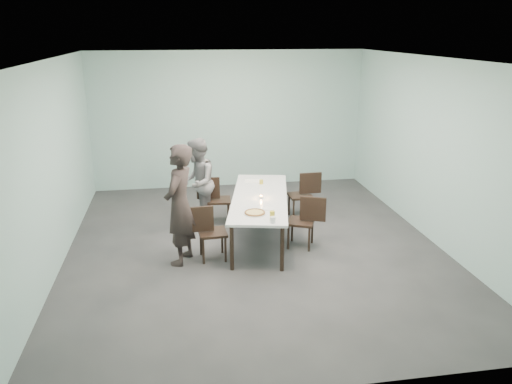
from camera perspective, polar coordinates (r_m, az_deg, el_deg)
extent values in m
plane|color=#333335|center=(8.28, -0.19, -6.24)|extent=(7.00, 7.00, 0.00)
cube|color=#9CC5C1|center=(11.18, -3.09, 8.21)|extent=(6.00, 0.02, 3.00)
cube|color=#9CC5C1|center=(4.55, 6.89, -6.89)|extent=(6.00, 0.02, 3.00)
cube|color=#9CC5C1|center=(7.90, -22.25, 2.72)|extent=(0.02, 7.00, 3.00)
cube|color=#9CC5C1|center=(8.76, 19.62, 4.43)|extent=(0.02, 7.00, 3.00)
cube|color=white|center=(7.56, -0.21, 14.97)|extent=(6.00, 7.00, 0.02)
cube|color=white|center=(8.35, 0.43, -0.63)|extent=(1.41, 2.73, 0.04)
cylinder|color=black|center=(7.38, -2.78, -6.39)|extent=(0.06, 0.06, 0.71)
cylinder|color=black|center=(9.65, -1.53, -0.39)|extent=(0.06, 0.06, 0.71)
cylinder|color=black|center=(7.35, 3.01, -6.49)|extent=(0.06, 0.06, 0.71)
cylinder|color=black|center=(9.63, 2.87, -0.45)|extent=(0.06, 0.06, 0.71)
cube|color=black|center=(7.73, -4.98, -4.65)|extent=(0.44, 0.44, 0.04)
cube|color=black|center=(7.62, -6.44, -3.10)|extent=(0.42, 0.06, 0.40)
cylinder|color=black|center=(7.65, -6.03, -6.79)|extent=(0.04, 0.04, 0.41)
cylinder|color=black|center=(7.96, -6.32, -5.78)|extent=(0.04, 0.04, 0.41)
cylinder|color=black|center=(7.69, -3.50, -6.58)|extent=(0.04, 0.04, 0.41)
cylinder|color=black|center=(8.00, -3.89, -5.59)|extent=(0.04, 0.04, 0.41)
cube|color=black|center=(9.16, -4.25, -0.95)|extent=(0.45, 0.45, 0.04)
cube|color=black|center=(9.09, -5.48, 0.45)|extent=(0.42, 0.07, 0.40)
cylinder|color=black|center=(9.08, -5.28, -2.67)|extent=(0.04, 0.04, 0.41)
cylinder|color=black|center=(9.40, -5.27, -1.94)|extent=(0.04, 0.04, 0.41)
cylinder|color=black|center=(9.08, -3.13, -2.61)|extent=(0.04, 0.04, 0.41)
cylinder|color=black|center=(9.40, -3.20, -1.88)|extent=(0.04, 0.04, 0.41)
cube|color=black|center=(8.16, 5.15, -3.40)|extent=(0.55, 0.55, 0.04)
cube|color=black|center=(8.05, 6.53, -1.93)|extent=(0.40, 0.21, 0.40)
cylinder|color=black|center=(8.38, 6.45, -4.52)|extent=(0.04, 0.04, 0.41)
cylinder|color=black|center=(8.07, 6.10, -5.42)|extent=(0.04, 0.04, 0.41)
cylinder|color=black|center=(8.43, 4.16, -4.31)|extent=(0.04, 0.04, 0.41)
cylinder|color=black|center=(8.12, 3.72, -5.20)|extent=(0.04, 0.04, 0.41)
cube|color=black|center=(9.42, 5.09, -0.43)|extent=(0.43, 0.43, 0.04)
cube|color=black|center=(9.40, 6.24, 1.03)|extent=(0.42, 0.05, 0.40)
cylinder|color=black|center=(9.69, 5.74, -1.32)|extent=(0.04, 0.04, 0.41)
cylinder|color=black|center=(9.39, 6.33, -1.99)|extent=(0.04, 0.04, 0.41)
cylinder|color=black|center=(9.61, 3.80, -1.45)|extent=(0.04, 0.04, 0.41)
cylinder|color=black|center=(9.30, 4.33, -2.14)|extent=(0.04, 0.04, 0.41)
imported|color=black|center=(7.51, -8.72, -1.47)|extent=(0.67, 0.79, 1.85)
imported|color=slate|center=(8.99, -6.68, 1.08)|extent=(0.73, 0.87, 1.60)
cylinder|color=white|center=(7.56, -0.14, -2.48)|extent=(0.34, 0.34, 0.01)
cylinder|color=#E1C580|center=(7.55, -0.14, -2.38)|extent=(0.30, 0.30, 0.01)
torus|color=brown|center=(7.55, -0.14, -2.35)|extent=(0.32, 0.32, 0.03)
cylinder|color=white|center=(7.76, 1.41, -1.92)|extent=(0.18, 0.18, 0.01)
cylinder|color=gold|center=(7.26, 1.87, -2.77)|extent=(0.08, 0.08, 0.15)
cylinder|color=silver|center=(7.21, 1.92, -3.20)|extent=(0.08, 0.08, 0.09)
cylinder|color=silver|center=(8.24, 0.60, -0.63)|extent=(0.06, 0.06, 0.03)
cylinder|color=orange|center=(8.23, 0.60, -0.47)|extent=(0.04, 0.04, 0.01)
cylinder|color=gold|center=(9.01, 0.61, 1.17)|extent=(0.07, 0.07, 0.08)
cube|color=silver|center=(9.19, -0.33, 1.27)|extent=(0.34, 0.28, 0.01)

